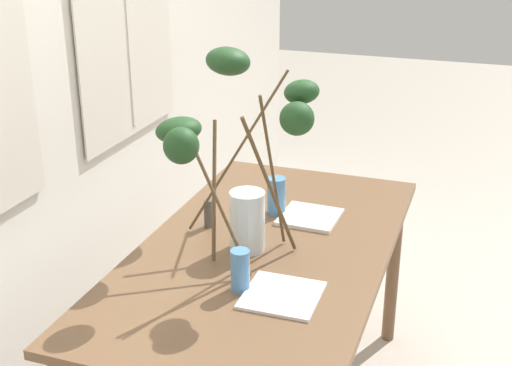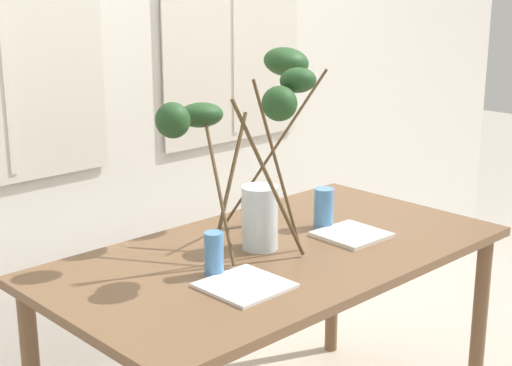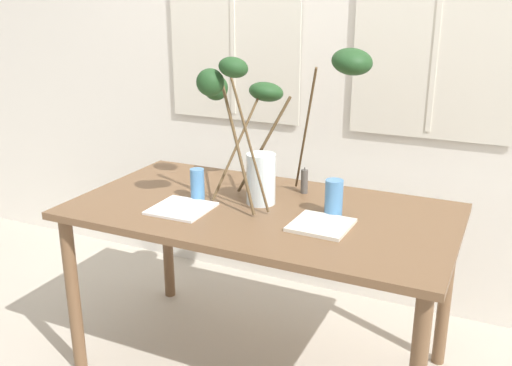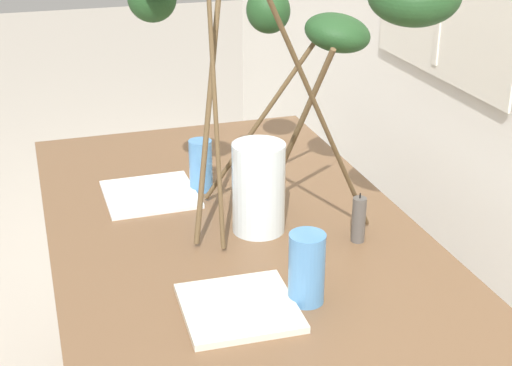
{
  "view_description": "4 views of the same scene",
  "coord_description": "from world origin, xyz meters",
  "px_view_note": "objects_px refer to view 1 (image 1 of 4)",
  "views": [
    {
      "loc": [
        -2.07,
        -0.7,
        1.9
      ],
      "look_at": [
        -0.07,
        0.01,
        1.04
      ],
      "focal_mm": 49.12,
      "sensor_mm": 36.0,
      "label": 1
    },
    {
      "loc": [
        -1.71,
        -1.69,
        1.65
      ],
      "look_at": [
        -0.0,
        0.09,
        0.98
      ],
      "focal_mm": 53.59,
      "sensor_mm": 36.0,
      "label": 2
    },
    {
      "loc": [
        0.91,
        -2.0,
        1.6
      ],
      "look_at": [
        -0.02,
        -0.0,
        0.87
      ],
      "focal_mm": 39.82,
      "sensor_mm": 36.0,
      "label": 3
    },
    {
      "loc": [
        1.49,
        -0.43,
        1.58
      ],
      "look_at": [
        -0.03,
        0.05,
        0.88
      ],
      "focal_mm": 53.29,
      "sensor_mm": 36.0,
      "label": 4
    }
  ],
  "objects_px": {
    "drinking_glass_blue_left": "(240,270)",
    "plate_square_left": "(282,295)",
    "vase_with_branches": "(233,144)",
    "plate_square_right": "(310,217)",
    "pillar_candle": "(208,214)",
    "drinking_glass_blue_right": "(276,196)",
    "dining_table": "(264,270)"
  },
  "relations": [
    {
      "from": "dining_table",
      "to": "plate_square_left",
      "type": "distance_m",
      "value": 0.34
    },
    {
      "from": "drinking_glass_blue_right",
      "to": "plate_square_left",
      "type": "xyz_separation_m",
      "value": [
        -0.58,
        -0.21,
        -0.07
      ]
    },
    {
      "from": "pillar_candle",
      "to": "plate_square_left",
      "type": "bearing_deg",
      "value": -133.21
    },
    {
      "from": "drinking_glass_blue_right",
      "to": "plate_square_right",
      "type": "height_order",
      "value": "drinking_glass_blue_right"
    },
    {
      "from": "dining_table",
      "to": "plate_square_left",
      "type": "xyz_separation_m",
      "value": [
        -0.29,
        -0.16,
        0.09
      ]
    },
    {
      "from": "plate_square_left",
      "to": "drinking_glass_blue_right",
      "type": "bearing_deg",
      "value": 19.49
    },
    {
      "from": "plate_square_left",
      "to": "pillar_candle",
      "type": "bearing_deg",
      "value": 46.79
    },
    {
      "from": "drinking_glass_blue_left",
      "to": "plate_square_left",
      "type": "relative_size",
      "value": 0.59
    },
    {
      "from": "drinking_glass_blue_left",
      "to": "pillar_candle",
      "type": "relative_size",
      "value": 1.14
    },
    {
      "from": "vase_with_branches",
      "to": "pillar_candle",
      "type": "bearing_deg",
      "value": 54.42
    },
    {
      "from": "vase_with_branches",
      "to": "pillar_candle",
      "type": "relative_size",
      "value": 6.57
    },
    {
      "from": "vase_with_branches",
      "to": "drinking_glass_blue_right",
      "type": "xyz_separation_m",
      "value": [
        0.3,
        -0.06,
        -0.3
      ]
    },
    {
      "from": "drinking_glass_blue_left",
      "to": "plate_square_right",
      "type": "height_order",
      "value": "drinking_glass_blue_left"
    },
    {
      "from": "drinking_glass_blue_right",
      "to": "plate_square_right",
      "type": "xyz_separation_m",
      "value": [
        -0.0,
        -0.14,
        -0.07
      ]
    },
    {
      "from": "vase_with_branches",
      "to": "plate_square_right",
      "type": "distance_m",
      "value": 0.51
    },
    {
      "from": "drinking_glass_blue_left",
      "to": "plate_square_left",
      "type": "xyz_separation_m",
      "value": [
        0.0,
        -0.14,
        -0.06
      ]
    },
    {
      "from": "plate_square_left",
      "to": "pillar_candle",
      "type": "height_order",
      "value": "pillar_candle"
    },
    {
      "from": "dining_table",
      "to": "plate_square_left",
      "type": "relative_size",
      "value": 6.85
    },
    {
      "from": "vase_with_branches",
      "to": "drinking_glass_blue_left",
      "type": "height_order",
      "value": "vase_with_branches"
    },
    {
      "from": "drinking_glass_blue_right",
      "to": "plate_square_right",
      "type": "relative_size",
      "value": 0.68
    },
    {
      "from": "plate_square_right",
      "to": "pillar_candle",
      "type": "distance_m",
      "value": 0.39
    },
    {
      "from": "plate_square_right",
      "to": "pillar_candle",
      "type": "xyz_separation_m",
      "value": [
        -0.2,
        0.34,
        0.05
      ]
    },
    {
      "from": "pillar_candle",
      "to": "vase_with_branches",
      "type": "bearing_deg",
      "value": -125.58
    },
    {
      "from": "vase_with_branches",
      "to": "dining_table",
      "type": "bearing_deg",
      "value": -85.3
    },
    {
      "from": "dining_table",
      "to": "drinking_glass_blue_left",
      "type": "distance_m",
      "value": 0.33
    },
    {
      "from": "vase_with_branches",
      "to": "pillar_candle",
      "type": "xyz_separation_m",
      "value": [
        0.1,
        0.14,
        -0.32
      ]
    },
    {
      "from": "drinking_glass_blue_left",
      "to": "drinking_glass_blue_right",
      "type": "xyz_separation_m",
      "value": [
        0.58,
        0.07,
        0.01
      ]
    },
    {
      "from": "drinking_glass_blue_right",
      "to": "plate_square_left",
      "type": "bearing_deg",
      "value": -160.51
    },
    {
      "from": "dining_table",
      "to": "drinking_glass_blue_right",
      "type": "relative_size",
      "value": 10.72
    },
    {
      "from": "drinking_glass_blue_left",
      "to": "drinking_glass_blue_right",
      "type": "relative_size",
      "value": 0.93
    },
    {
      "from": "vase_with_branches",
      "to": "pillar_candle",
      "type": "distance_m",
      "value": 0.37
    },
    {
      "from": "vase_with_branches",
      "to": "drinking_glass_blue_left",
      "type": "distance_m",
      "value": 0.44
    }
  ]
}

